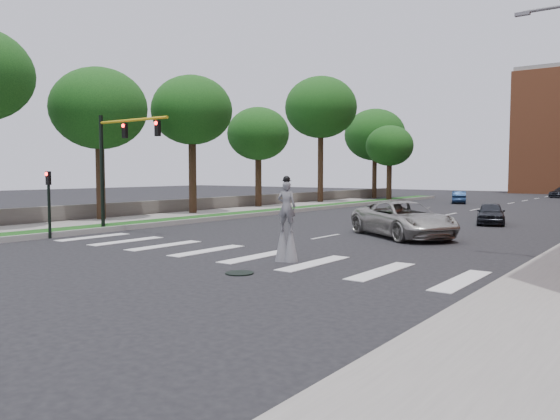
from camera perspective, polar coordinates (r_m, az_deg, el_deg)
The scene contains 18 objects.
ground_plane at distance 20.74m, azimuth -6.94°, elevation -4.89°, with size 160.00×160.00×0.00m, color black.
grass_median at distance 43.37m, azimuth 0.21°, elevation -0.06°, with size 2.00×60.00×0.25m, color #134413.
median_curb at distance 42.75m, azimuth 1.34°, elevation -0.10°, with size 0.20×60.00×0.28m, color gray.
sidewalk_left at distance 38.03m, azimuth -12.46°, elevation -0.78°, with size 4.00×60.00×0.18m, color gray.
stone_wall at distance 48.31m, azimuth -3.65°, elevation 0.85°, with size 0.50×56.00×1.10m, color #56514A.
manhole at distance 17.29m, azimuth -4.26°, elevation -6.59°, with size 0.90×0.90×0.04m, color black.
traffic_signal at distance 29.84m, azimuth -16.78°, elevation 5.67°, with size 5.30×0.23×6.20m.
secondary_signal at distance 28.35m, azimuth -23.00°, elevation 1.16°, with size 0.25×0.21×3.23m.
stilt_performer at distance 19.42m, azimuth 0.69°, elevation -1.81°, with size 0.82×0.62×3.06m.
suv_crossing at distance 27.37m, azimuth 12.77°, elevation -0.95°, with size 2.93×6.34×1.76m, color #A9A7A0.
car_near at distance 35.70m, azimuth 21.16°, elevation -0.32°, with size 1.59×3.95×1.34m, color black.
car_mid at distance 58.50m, azimuth 18.20°, elevation 1.28°, with size 1.32×3.78×1.25m, color navy.
tree_1 at distance 36.87m, azimuth -18.40°, elevation 9.97°, with size 6.05×6.05×9.77m.
tree_2 at distance 40.95m, azimuth -9.20°, elevation 10.20°, with size 5.92×5.92×10.22m.
tree_3 at distance 48.10m, azimuth -2.29°, elevation 7.91°, with size 5.44×5.44×8.84m.
tree_4 at distance 55.71m, azimuth 4.29°, elevation 10.61°, with size 7.23×7.23×12.73m.
tree_5 at distance 67.59m, azimuth 9.89°, elevation 7.73°, with size 7.35×7.35×10.81m.
tree_6 at distance 59.79m, azimuth 11.38°, elevation 6.56°, with size 5.08×5.08×8.15m.
Camera 1 is at (14.11, -14.86, 3.19)m, focal length 35.00 mm.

